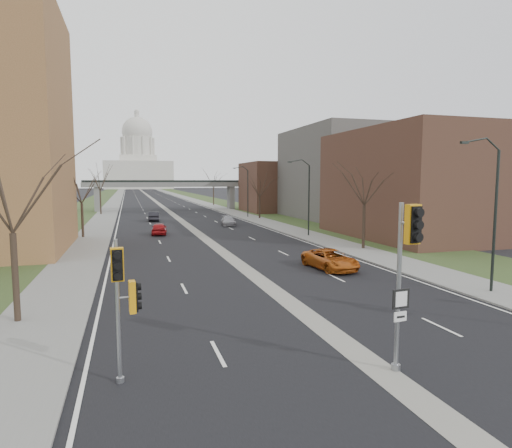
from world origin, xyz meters
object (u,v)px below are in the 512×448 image
car_right_near (330,259)px  car_right_mid (228,221)px  signal_pole_median (406,256)px  car_left_near (159,229)px  car_left_far (154,216)px  signal_pole_left (123,291)px

car_right_near → car_right_mid: size_ratio=1.14×
signal_pole_median → car_left_near: signal_pole_median is taller
signal_pole_median → car_left_far: 57.80m
car_left_near → car_right_mid: bearing=-137.5°
signal_pole_left → signal_pole_median: bearing=-17.2°
car_left_near → car_left_far: car_left_far is taller
signal_pole_median → car_right_mid: size_ratio=1.26×
car_left_near → car_left_far: 17.56m
car_left_near → car_left_far: bearing=-85.5°
car_right_mid → car_left_near: bearing=-135.9°
signal_pole_median → car_right_near: 17.31m
signal_pole_median → car_left_far: (-4.74, 57.51, -3.26)m
car_left_far → car_right_near: bearing=108.1°
car_left_near → car_right_near: bearing=119.7°
signal_pole_median → car_right_near: signal_pole_median is taller
signal_pole_left → car_left_near: size_ratio=1.10×
car_left_far → car_right_mid: size_ratio=0.99×
signal_pole_left → car_right_near: size_ratio=0.90×
car_left_near → car_right_mid: (10.16, 7.56, -0.06)m
car_left_near → car_right_near: car_left_near is taller
signal_pole_left → car_left_far: bearing=81.0°
signal_pole_median → car_left_far: bearing=89.7°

